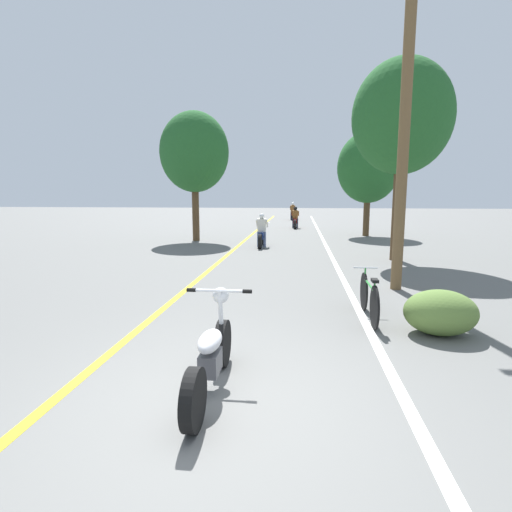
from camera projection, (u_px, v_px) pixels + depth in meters
The scene contains 13 objects.
ground_plane at pixel (214, 406), 4.09m from camera, with size 120.00×120.00×0.00m, color #60605E.
lane_stripe_center at pixel (237, 247), 16.34m from camera, with size 0.14×48.00×0.01m, color yellow.
lane_stripe_edge at pixel (328, 249), 15.95m from camera, with size 0.14×48.00×0.01m, color white.
utility_pole at pixel (405, 127), 8.61m from camera, with size 1.10×0.24×7.00m.
roadside_tree_right_near at pixel (402, 118), 12.51m from camera, with size 3.11×2.80×6.35m.
roadside_tree_right_far at pixel (368, 168), 20.33m from camera, with size 3.15×2.83×5.32m.
roadside_tree_left at pixel (194, 153), 18.09m from camera, with size 3.14×2.83×5.85m.
roadside_bush at pixel (440, 312), 6.14m from camera, with size 1.10×0.88×0.70m.
motorcycle_foreground at pixel (211, 355), 4.37m from camera, with size 0.79×2.00×1.04m.
motorcycle_rider_lead at pixel (262, 234), 16.48m from camera, with size 0.50×1.98×1.37m.
motorcycle_rider_mid at pixel (295, 220), 25.53m from camera, with size 0.50×2.05×1.38m.
motorcycle_rider_far at pixel (293, 213), 33.63m from camera, with size 0.50×2.02×1.47m.
bicycle_parked at pixel (369, 297), 6.92m from camera, with size 0.44×1.78×0.83m.
Camera 1 is at (0.85, -3.74, 2.15)m, focal length 28.00 mm.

